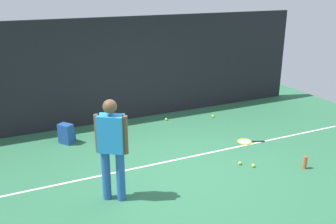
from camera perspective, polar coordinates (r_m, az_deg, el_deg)
ground_plane at (r=7.31m, az=1.34°, el=-8.37°), size 12.00×12.00×0.00m
back_fence at (r=9.50m, az=-6.70°, el=6.32°), size 10.00×0.10×2.58m
court_line at (r=7.55m, az=0.30°, el=-7.39°), size 9.00×0.05×0.00m
tennis_player at (r=5.97m, az=-8.46°, el=-4.86°), size 0.46×0.40×1.70m
tennis_racket at (r=8.57m, az=11.64°, el=-4.38°), size 0.63×0.43×0.03m
backpack at (r=8.58m, az=-15.03°, el=-3.20°), size 0.38×0.38×0.44m
tennis_ball_near_player at (r=7.49m, az=12.73°, el=-7.86°), size 0.07×0.07×0.07m
tennis_ball_by_fence at (r=9.97m, az=6.77°, el=-0.60°), size 0.07×0.07×0.07m
tennis_ball_mid_court at (r=9.67m, az=-0.28°, el=-1.10°), size 0.07×0.07×0.07m
tennis_ball_far_left at (r=7.53m, az=10.77°, el=-7.57°), size 0.07×0.07×0.07m
water_bottle at (r=7.67m, az=19.96°, el=-7.17°), size 0.07×0.07×0.25m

